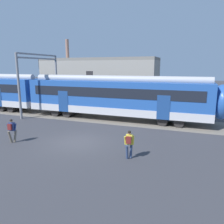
# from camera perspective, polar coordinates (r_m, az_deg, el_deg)

# --- Properties ---
(ground_plane) EXTENTS (160.00, 160.00, 0.00)m
(ground_plane) POSITION_cam_1_polar(r_m,az_deg,el_deg) (15.53, -9.17, -7.80)
(ground_plane) COLOR #38383D
(track_bed) EXTENTS (80.00, 4.40, 0.01)m
(track_bed) POSITION_cam_1_polar(r_m,az_deg,el_deg) (27.62, -21.36, 0.16)
(track_bed) COLOR slate
(track_bed) RESTS_ON ground
(pedestrian_navy) EXTENTS (0.53, 0.65, 1.67)m
(pedestrian_navy) POSITION_cam_1_polar(r_m,az_deg,el_deg) (16.49, -24.73, -3.99)
(pedestrian_navy) COLOR #6B6051
(pedestrian_navy) RESTS_ON ground
(pedestrian_yellow) EXTENTS (0.54, 0.67, 1.67)m
(pedestrian_yellow) POSITION_cam_1_polar(r_m,az_deg,el_deg) (12.44, 4.49, -7.84)
(pedestrian_yellow) COLOR navy
(pedestrian_yellow) RESTS_ON ground
(catenary_gantry) EXTENTS (0.24, 6.64, 6.53)m
(catenary_gantry) POSITION_cam_1_polar(r_m,az_deg,el_deg) (25.76, -18.45, 9.26)
(catenary_gantry) COLOR gray
(catenary_gantry) RESTS_ON ground
(background_building) EXTENTS (17.00, 5.00, 9.20)m
(background_building) POSITION_cam_1_polar(r_m,az_deg,el_deg) (32.48, -3.53, 8.25)
(background_building) COLOR gray
(background_building) RESTS_ON ground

